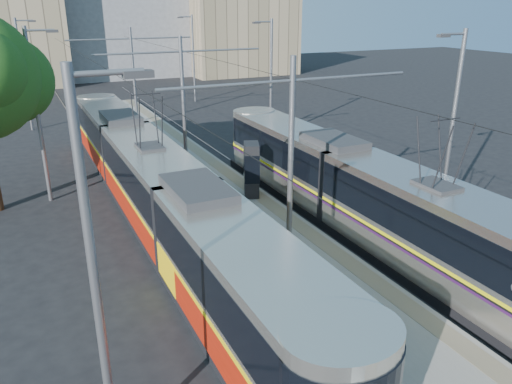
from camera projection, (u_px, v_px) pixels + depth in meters
platform at (205, 181)px, 26.17m from camera, size 4.00×50.00×0.30m
tactile_strip_left at (178, 182)px, 25.52m from camera, size 0.70×50.00×0.01m
tactile_strip_right at (230, 175)px, 26.70m from camera, size 0.70×50.00×0.01m
rails at (205, 184)px, 26.21m from camera, size 8.71×70.00×0.03m
tram_left at (153, 184)px, 21.13m from camera, size 2.43×29.40×5.50m
tram_right at (431, 227)px, 16.69m from camera, size 2.43×29.50×5.50m
catenary at (223, 108)px, 22.23m from camera, size 9.20×70.00×7.00m
street_lamps at (177, 93)px, 28.12m from camera, size 15.18×38.22×8.00m
shelter at (252, 169)px, 23.35m from camera, size 1.09×1.34×2.55m
building_centre at (121, 9)px, 65.38m from camera, size 18.36×14.28×16.49m
building_right at (238, 29)px, 66.88m from camera, size 14.28×10.20×11.58m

